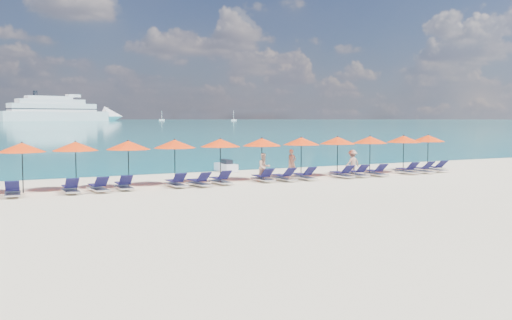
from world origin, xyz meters
name	(u,v)px	position (x,y,z in m)	size (l,w,h in m)	color
ground	(286,191)	(0.00, 0.00, 0.00)	(1400.00, 1400.00, 0.00)	beige
cruise_ship	(66,112)	(72.95, 539.12, 8.61)	(119.92, 47.52, 33.11)	white
sailboat_near	(234,120)	(226.11, 493.46, 1.04)	(5.53, 1.84, 10.14)	white
sailboat_far	(162,120)	(179.01, 578.33, 1.11)	(5.88, 1.96, 10.78)	white
jetski	(226,167)	(1.33, 9.66, 0.30)	(0.81, 2.07, 0.73)	silver
beachgoer_a	(292,163)	(3.55, 5.46, 0.76)	(0.56, 0.37, 1.53)	tan
beachgoer_b	(264,167)	(0.90, 3.84, 0.74)	(0.72, 0.41, 1.47)	tan
beachgoer_c	(352,163)	(6.73, 4.03, 0.74)	(0.96, 0.45, 1.49)	tan
umbrella_1	(22,147)	(-10.76, 4.50, 2.02)	(2.10, 2.10, 2.28)	black
umbrella_2	(75,146)	(-8.48, 4.57, 2.02)	(2.10, 2.10, 2.28)	black
umbrella_3	(128,145)	(-6.08, 4.45, 2.02)	(2.10, 2.10, 2.28)	black
umbrella_4	(175,144)	(-3.69, 4.67, 2.02)	(2.10, 2.10, 2.28)	black
umbrella_5	(220,143)	(-1.20, 4.72, 2.02)	(2.10, 2.10, 2.28)	black
umbrella_6	(262,142)	(1.13, 4.52, 2.02)	(2.10, 2.10, 2.28)	black
umbrella_7	(301,141)	(3.68, 4.66, 2.02)	(2.10, 2.10, 2.28)	black
umbrella_8	(338,140)	(6.06, 4.56, 2.02)	(2.10, 2.10, 2.28)	black
umbrella_9	(370,140)	(8.30, 4.44, 2.02)	(2.10, 2.10, 2.28)	black
umbrella_10	(404,139)	(10.87, 4.45, 2.02)	(2.10, 2.10, 2.28)	black
umbrella_11	(428,138)	(13.08, 4.68, 2.02)	(2.10, 2.10, 2.28)	black
lounger_2	(13,191)	(-11.27, 3.37, 0.24)	(0.77, 1.75, 0.66)	silver
lounger_3	(70,188)	(-8.94, 3.36, 0.24)	(0.66, 1.71, 0.66)	silver
lounger_4	(98,187)	(-7.74, 3.33, 0.24)	(0.73, 1.74, 0.66)	silver
lounger_5	(124,185)	(-6.55, 3.55, 0.24)	(0.69, 1.73, 0.66)	silver
lounger_6	(176,183)	(-4.09, 3.40, 0.24)	(0.65, 1.71, 0.66)	silver
lounger_7	(199,182)	(-3.00, 3.17, 0.24)	(0.79, 1.75, 0.66)	silver
lounger_8	(220,180)	(-1.73, 3.52, 0.24)	(0.65, 1.71, 0.66)	silver
lounger_9	(263,177)	(0.69, 3.56, 0.24)	(0.64, 1.71, 0.66)	silver
lounger_10	(284,177)	(1.81, 3.33, 0.24)	(0.72, 1.74, 0.66)	silver
lounger_11	(304,176)	(3.07, 3.35, 0.24)	(0.68, 1.72, 0.66)	silver
lounger_12	(342,174)	(5.47, 3.26, 0.24)	(0.63, 1.70, 0.66)	silver
lounger_13	(357,173)	(6.52, 3.28, 0.24)	(0.74, 1.74, 0.66)	silver
lounger_14	(376,172)	(7.77, 3.19, 0.24)	(0.79, 1.75, 0.66)	silver
lounger_15	(407,170)	(10.17, 3.29, 0.24)	(0.79, 1.75, 0.66)	silver
lounger_16	(422,169)	(11.31, 3.29, 0.24)	(0.66, 1.71, 0.66)	silver
lounger_17	(436,168)	(12.60, 3.50, 0.24)	(0.72, 1.73, 0.66)	silver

